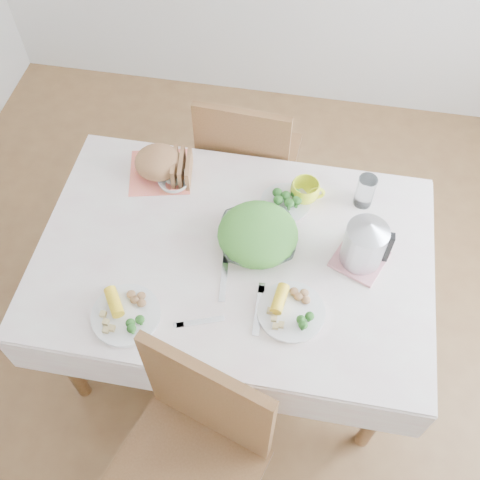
% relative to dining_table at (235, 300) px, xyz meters
% --- Properties ---
extents(floor, '(3.60, 3.60, 0.00)m').
position_rel_dining_table_xyz_m(floor, '(0.00, 0.00, -0.38)').
color(floor, brown).
rests_on(floor, ground).
extents(dining_table, '(1.40, 0.90, 0.75)m').
position_rel_dining_table_xyz_m(dining_table, '(0.00, 0.00, 0.00)').
color(dining_table, brown).
rests_on(dining_table, floor).
extents(tablecloth, '(1.50, 1.00, 0.01)m').
position_rel_dining_table_xyz_m(tablecloth, '(0.00, 0.00, 0.38)').
color(tablecloth, white).
rests_on(tablecloth, dining_table).
extents(chair_far, '(0.47, 0.47, 0.98)m').
position_rel_dining_table_xyz_m(chair_far, '(-0.05, 0.74, 0.09)').
color(chair_far, brown).
rests_on(chair_far, floor).
extents(salad_bowl, '(0.34, 0.34, 0.07)m').
position_rel_dining_table_xyz_m(salad_bowl, '(0.08, 0.05, 0.42)').
color(salad_bowl, white).
rests_on(salad_bowl, tablecloth).
extents(dinner_plate_left, '(0.30, 0.30, 0.02)m').
position_rel_dining_table_xyz_m(dinner_plate_left, '(-0.32, -0.33, 0.40)').
color(dinner_plate_left, white).
rests_on(dinner_plate_left, tablecloth).
extents(dinner_plate_right, '(0.33, 0.33, 0.02)m').
position_rel_dining_table_xyz_m(dinner_plate_right, '(0.25, -0.22, 0.40)').
color(dinner_plate_right, white).
rests_on(dinner_plate_right, tablecloth).
extents(broccoli_plate, '(0.23, 0.23, 0.02)m').
position_rel_dining_table_xyz_m(broccoli_plate, '(0.16, 0.26, 0.40)').
color(broccoli_plate, beige).
rests_on(broccoli_plate, tablecloth).
extents(napkin, '(0.30, 0.30, 0.00)m').
position_rel_dining_table_xyz_m(napkin, '(-0.38, 0.34, 0.39)').
color(napkin, '#FF7860').
rests_on(napkin, tablecloth).
extents(bread_loaf, '(0.22, 0.21, 0.12)m').
position_rel_dining_table_xyz_m(bread_loaf, '(-0.38, 0.34, 0.45)').
color(bread_loaf, brown).
rests_on(bread_loaf, napkin).
extents(fruit_bowl, '(0.17, 0.17, 0.04)m').
position_rel_dining_table_xyz_m(fruit_bowl, '(-0.30, 0.28, 0.41)').
color(fruit_bowl, white).
rests_on(fruit_bowl, tablecloth).
extents(yellow_mug, '(0.13, 0.13, 0.09)m').
position_rel_dining_table_xyz_m(yellow_mug, '(0.23, 0.31, 0.43)').
color(yellow_mug, '#F6FF28').
rests_on(yellow_mug, tablecloth).
extents(glass_tumbler, '(0.09, 0.09, 0.14)m').
position_rel_dining_table_xyz_m(glass_tumbler, '(0.47, 0.33, 0.45)').
color(glass_tumbler, white).
rests_on(glass_tumbler, tablecloth).
extents(pink_tray, '(0.23, 0.23, 0.01)m').
position_rel_dining_table_xyz_m(pink_tray, '(0.47, 0.05, 0.40)').
color(pink_tray, '#CD7D83').
rests_on(pink_tray, tablecloth).
extents(electric_kettle, '(0.20, 0.20, 0.22)m').
position_rel_dining_table_xyz_m(electric_kettle, '(0.47, 0.05, 0.51)').
color(electric_kettle, '#B2B5BA').
rests_on(electric_kettle, pink_tray).
extents(fork_left, '(0.04, 0.20, 0.00)m').
position_rel_dining_table_xyz_m(fork_left, '(-0.01, -0.12, 0.39)').
color(fork_left, silver).
rests_on(fork_left, tablecloth).
extents(fork_right, '(0.03, 0.20, 0.00)m').
position_rel_dining_table_xyz_m(fork_right, '(0.13, -0.23, 0.39)').
color(fork_right, silver).
rests_on(fork_right, tablecloth).
extents(knife, '(0.17, 0.08, 0.00)m').
position_rel_dining_table_xyz_m(knife, '(-0.06, -0.31, 0.39)').
color(knife, silver).
rests_on(knife, tablecloth).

